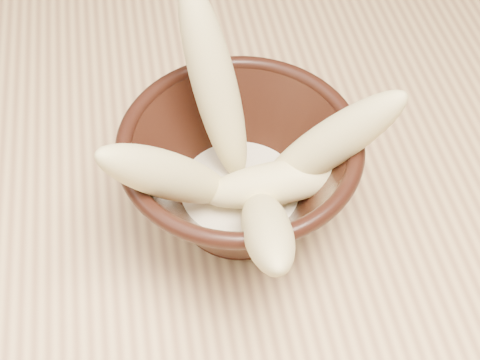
# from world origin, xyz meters

# --- Properties ---
(table) EXTENTS (1.20, 0.80, 0.75)m
(table) POSITION_xyz_m (0.00, 0.00, 0.67)
(table) COLOR #E0B87B
(table) RESTS_ON ground
(bowl) EXTENTS (0.19, 0.19, 0.10)m
(bowl) POSITION_xyz_m (-0.23, 0.01, 0.81)
(bowl) COLOR black
(bowl) RESTS_ON table
(milk_puddle) EXTENTS (0.10, 0.10, 0.01)m
(milk_puddle) POSITION_xyz_m (-0.23, 0.01, 0.78)
(milk_puddle) COLOR beige
(milk_puddle) RESTS_ON bowl
(banana_upright) EXTENTS (0.07, 0.10, 0.17)m
(banana_upright) POSITION_xyz_m (-0.24, 0.05, 0.87)
(banana_upright) COLOR #DECF83
(banana_upright) RESTS_ON bowl
(banana_left) EXTENTS (0.13, 0.08, 0.14)m
(banana_left) POSITION_xyz_m (-0.29, -0.02, 0.85)
(banana_left) COLOR #DECF83
(banana_left) RESTS_ON bowl
(banana_right) EXTENTS (0.12, 0.07, 0.14)m
(banana_right) POSITION_xyz_m (-0.17, -0.01, 0.85)
(banana_right) COLOR #DECF83
(banana_right) RESTS_ON bowl
(banana_across) EXTENTS (0.12, 0.04, 0.05)m
(banana_across) POSITION_xyz_m (-0.21, -0.01, 0.81)
(banana_across) COLOR #DECF83
(banana_across) RESTS_ON bowl
(banana_front) EXTENTS (0.05, 0.15, 0.13)m
(banana_front) POSITION_xyz_m (-0.23, -0.07, 0.84)
(banana_front) COLOR #DECF83
(banana_front) RESTS_ON bowl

